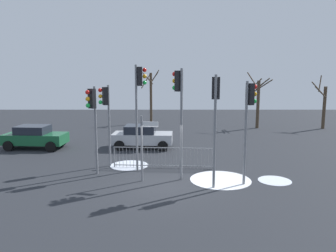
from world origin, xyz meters
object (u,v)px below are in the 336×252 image
at_px(traffic_light_mid_left, 106,107).
at_px(bare_tree_right, 323,105).
at_px(traffic_light_rear_right, 249,109).
at_px(car_silver_trailing, 142,136).
at_px(bare_tree_left, 258,100).
at_px(traffic_light_foreground_left, 179,99).
at_px(traffic_light_rear_left, 92,111).
at_px(traffic_light_mid_right, 139,94).
at_px(car_green_mid, 35,137).
at_px(traffic_light_foreground_right, 215,106).
at_px(direction_sign_post, 143,145).
at_px(bare_tree_centre, 151,95).

bearing_deg(traffic_light_mid_left, bare_tree_right, -82.20).
bearing_deg(traffic_light_rear_right, car_silver_trailing, -171.87).
relative_size(traffic_light_mid_left, bare_tree_left, 0.86).
relative_size(traffic_light_mid_left, traffic_light_foreground_left, 0.84).
xyz_separation_m(traffic_light_rear_left, car_silver_trailing, (1.81, 5.73, -2.28)).
relative_size(traffic_light_mid_right, car_silver_trailing, 1.33).
distance_m(car_green_mid, bare_tree_right, 23.27).
relative_size(traffic_light_foreground_right, direction_sign_post, 1.60).
height_order(traffic_light_mid_left, direction_sign_post, traffic_light_mid_left).
relative_size(traffic_light_foreground_right, car_green_mid, 1.20).
distance_m(traffic_light_mid_left, traffic_light_foreground_left, 4.23).
distance_m(traffic_light_mid_left, car_green_mid, 7.16).
bearing_deg(traffic_light_rear_right, bare_tree_right, 118.10).
distance_m(traffic_light_rear_right, traffic_light_rear_left, 7.02).
bearing_deg(traffic_light_foreground_left, car_green_mid, 98.09).
bearing_deg(bare_tree_centre, traffic_light_foreground_right, -78.96).
distance_m(traffic_light_foreground_right, bare_tree_left, 16.53).
height_order(traffic_light_rear_right, traffic_light_foreground_left, traffic_light_foreground_left).
relative_size(traffic_light_rear_right, direction_sign_post, 1.51).
distance_m(traffic_light_foreground_right, car_silver_trailing, 8.69).
relative_size(traffic_light_mid_right, traffic_light_mid_left, 1.24).
distance_m(traffic_light_foreground_left, traffic_light_rear_left, 4.06).
height_order(direction_sign_post, car_silver_trailing, direction_sign_post).
distance_m(traffic_light_rear_right, bare_tree_right, 17.77).
xyz_separation_m(traffic_light_rear_right, car_green_mid, (-11.91, 6.93, -2.49)).
bearing_deg(traffic_light_rear_right, direction_sign_post, -122.30).
xyz_separation_m(traffic_light_foreground_right, bare_tree_right, (11.48, 14.98, -1.37)).
distance_m(traffic_light_mid_left, traffic_light_rear_left, 1.48).
relative_size(traffic_light_mid_left, car_silver_trailing, 1.08).
distance_m(traffic_light_foreground_right, traffic_light_rear_left, 5.70).
relative_size(traffic_light_mid_right, car_green_mid, 1.32).
height_order(traffic_light_foreground_right, bare_tree_left, bare_tree_left).
bearing_deg(direction_sign_post, bare_tree_left, 71.84).
height_order(traffic_light_mid_left, traffic_light_rear_left, traffic_light_mid_left).
height_order(traffic_light_rear_right, bare_tree_right, bare_tree_right).
relative_size(traffic_light_mid_right, bare_tree_right, 1.12).
bearing_deg(traffic_light_rear_left, bare_tree_left, -93.73).
height_order(traffic_light_mid_right, bare_tree_right, traffic_light_mid_right).
bearing_deg(traffic_light_mid_right, car_silver_trailing, 168.28).
bearing_deg(car_green_mid, bare_tree_centre, 62.53).
bearing_deg(traffic_light_rear_right, car_green_mid, -147.70).
height_order(traffic_light_rear_left, car_green_mid, traffic_light_rear_left).
relative_size(traffic_light_foreground_left, traffic_light_rear_left, 1.20).
distance_m(traffic_light_foreground_left, bare_tree_left, 16.20).
relative_size(traffic_light_mid_right, traffic_light_foreground_right, 1.10).
relative_size(traffic_light_mid_left, car_green_mid, 1.07).
height_order(bare_tree_left, bare_tree_right, bare_tree_left).
xyz_separation_m(traffic_light_foreground_right, bare_tree_left, (5.93, 15.40, -1.02)).
bearing_deg(traffic_light_rear_left, car_silver_trailing, -71.57).
xyz_separation_m(traffic_light_rear_left, bare_tree_left, (11.35, 13.69, -0.62)).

